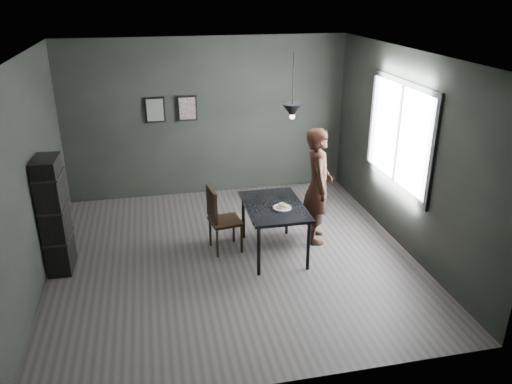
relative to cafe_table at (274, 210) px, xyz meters
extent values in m
plane|color=#373230|center=(-0.60, 0.00, -0.67)|extent=(5.00, 5.00, 0.00)
cube|color=black|center=(-0.60, 2.50, 0.73)|extent=(5.00, 0.10, 2.80)
cube|color=silver|center=(-0.60, 0.00, 2.13)|extent=(5.00, 5.00, 0.02)
cube|color=white|center=(1.88, 0.20, 0.93)|extent=(0.02, 1.80, 1.40)
cube|color=black|center=(1.87, 0.20, 0.93)|extent=(0.04, 1.96, 1.56)
cube|color=black|center=(0.00, 0.00, 0.06)|extent=(0.80, 1.20, 0.04)
cylinder|color=black|center=(-0.34, -0.54, -0.32)|extent=(0.05, 0.05, 0.71)
cylinder|color=black|center=(0.34, -0.54, -0.32)|extent=(0.05, 0.05, 0.71)
cylinder|color=black|center=(-0.34, 0.54, -0.32)|extent=(0.05, 0.05, 0.71)
cylinder|color=black|center=(0.34, 0.54, -0.32)|extent=(0.05, 0.05, 0.71)
cylinder|color=white|center=(0.08, -0.14, 0.08)|extent=(0.23, 0.23, 0.01)
torus|color=#F7ECC0|center=(0.12, -0.13, 0.11)|extent=(0.10, 0.10, 0.04)
torus|color=#F7ECC0|center=(0.04, -0.14, 0.11)|extent=(0.10, 0.10, 0.04)
torus|color=#F7ECC0|center=(0.08, -0.14, 0.14)|extent=(0.14, 0.14, 0.05)
imported|color=black|center=(0.72, 0.27, 0.20)|extent=(0.56, 0.72, 1.74)
cube|color=black|center=(-0.66, 0.25, -0.22)|extent=(0.48, 0.48, 0.04)
cube|color=black|center=(-0.85, 0.22, 0.07)|extent=(0.10, 0.42, 0.46)
cylinder|color=black|center=(-0.81, 0.04, -0.47)|extent=(0.04, 0.04, 0.41)
cylinder|color=black|center=(-0.45, 0.10, -0.47)|extent=(0.04, 0.04, 0.41)
cylinder|color=black|center=(-0.86, 0.40, -0.47)|extent=(0.04, 0.04, 0.41)
cylinder|color=black|center=(-0.51, 0.45, -0.47)|extent=(0.04, 0.04, 0.41)
cube|color=black|center=(-2.92, 0.19, 0.12)|extent=(0.32, 0.54, 1.59)
cylinder|color=black|center=(0.25, 0.10, 1.75)|extent=(0.01, 0.01, 0.75)
cone|color=black|center=(0.25, 0.10, 1.38)|extent=(0.28, 0.28, 0.18)
sphere|color=#FFE0B2|center=(0.25, 0.10, 1.30)|extent=(0.07, 0.07, 0.07)
cube|color=black|center=(-1.50, 2.47, 0.93)|extent=(0.34, 0.03, 0.44)
cube|color=#3C544B|center=(-1.50, 2.45, 0.93)|extent=(0.28, 0.01, 0.38)
cube|color=black|center=(-0.95, 2.47, 0.93)|extent=(0.34, 0.03, 0.44)
cube|color=#51372E|center=(-0.95, 2.45, 0.93)|extent=(0.28, 0.01, 0.38)
camera|label=1|loc=(-1.58, -6.13, 2.92)|focal=35.00mm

